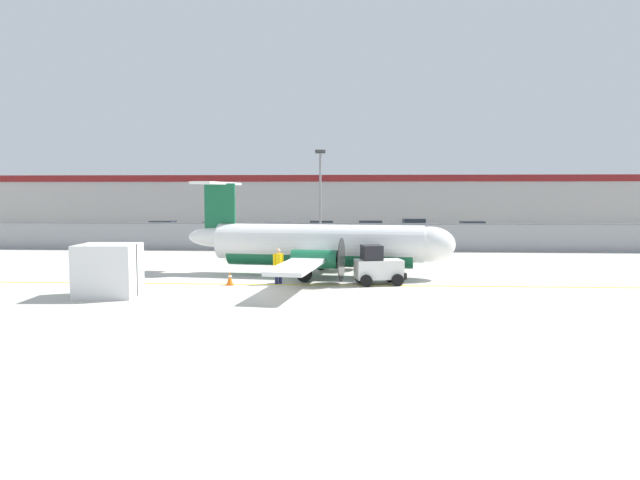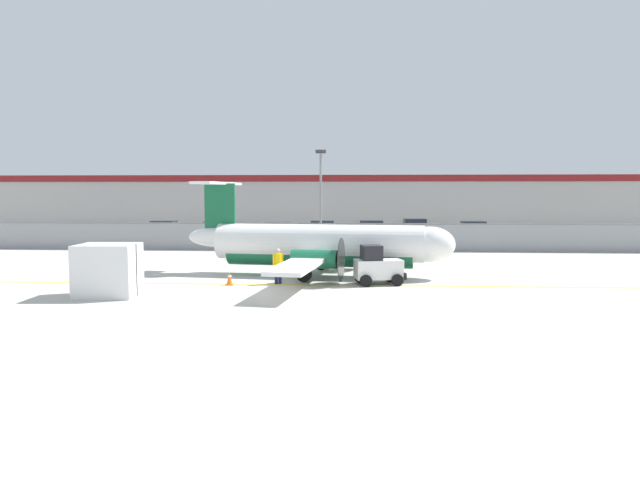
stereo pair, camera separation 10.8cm
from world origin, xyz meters
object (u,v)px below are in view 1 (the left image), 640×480
object	(u,v)px
parked_car_0	(162,229)
parked_car_1	(214,230)
ground_crew_worker	(278,264)
parked_car_6	(471,230)
baggage_tug	(378,267)
traffic_cone_near_left	(230,278)
parked_car_2	(275,231)
parked_car_3	(322,229)
apron_light_pole	(320,193)
parked_car_4	(369,229)
parked_car_5	(415,226)
traffic_cone_near_right	(357,264)
commuter_airplane	(324,245)
cargo_container	(108,270)

from	to	relation	value
parked_car_0	parked_car_1	world-z (taller)	same
ground_crew_worker	parked_car_6	world-z (taller)	same
baggage_tug	traffic_cone_near_left	world-z (taller)	baggage_tug
parked_car_0	parked_car_2	xyz separation A→B (m)	(11.20, -2.19, 0.00)
ground_crew_worker	parked_car_3	size ratio (longest dim) A/B	0.39
apron_light_pole	parked_car_4	bearing A→B (deg)	76.43
parked_car_5	apron_light_pole	distance (m)	22.31
baggage_tug	parked_car_3	distance (m)	27.80
parked_car_1	ground_crew_worker	bearing A→B (deg)	107.50
traffic_cone_near_right	parked_car_5	world-z (taller)	parked_car_5
traffic_cone_near_left	parked_car_4	xyz separation A→B (m)	(7.41, 28.64, 0.58)
traffic_cone_near_right	parked_car_3	bearing A→B (deg)	97.99
parked_car_6	parked_car_3	bearing A→B (deg)	1.41
commuter_airplane	baggage_tug	xyz separation A→B (m)	(2.70, -2.67, -0.75)
baggage_tug	parked_car_3	bearing A→B (deg)	86.32
commuter_airplane	traffic_cone_near_right	size ratio (longest dim) A/B	25.11
commuter_airplane	parked_car_6	distance (m)	27.78
parked_car_4	parked_car_1	bearing A→B (deg)	11.14
traffic_cone_near_left	parked_car_1	xyz separation A→B (m)	(-7.03, 25.69, 0.58)
baggage_tug	parked_car_4	xyz separation A→B (m)	(0.43, 28.07, 0.04)
commuter_airplane	parked_car_2	size ratio (longest dim) A/B	3.82
parked_car_4	parked_car_6	xyz separation A→B (m)	(9.54, -0.69, 0.00)
parked_car_3	parked_car_5	distance (m)	10.55
parked_car_2	apron_light_pole	distance (m)	13.27
parked_car_2	apron_light_pole	size ratio (longest dim) A/B	0.58
parked_car_6	parked_car_2	bearing A→B (deg)	12.26
parked_car_0	parked_car_5	xyz separation A→B (m)	(24.61, 6.15, 0.00)
ground_crew_worker	parked_car_5	bearing A→B (deg)	-48.73
parked_car_4	traffic_cone_near_left	bearing A→B (deg)	75.08
parked_car_0	parked_car_4	distance (m)	19.84
traffic_cone_near_left	parked_car_1	bearing A→B (deg)	105.29
parked_car_4	baggage_tug	bearing A→B (deg)	88.70
traffic_cone_near_left	parked_car_0	distance (m)	29.56
cargo_container	parked_car_6	distance (m)	37.79
parked_car_6	cargo_container	bearing A→B (deg)	57.40
parked_car_1	parked_car_2	world-z (taller)	same
parked_car_2	apron_light_pole	world-z (taller)	apron_light_pole
parked_car_2	parked_car_0	bearing A→B (deg)	-11.19
parked_car_2	traffic_cone_near_left	bearing A→B (deg)	92.59
cargo_container	parked_car_6	bearing A→B (deg)	52.35
parked_car_1	apron_light_pole	distance (m)	17.08
commuter_airplane	traffic_cone_near_left	size ratio (longest dim) A/B	25.11
traffic_cone_near_left	parked_car_4	world-z (taller)	parked_car_4
parked_car_1	parked_car_3	bearing A→B (deg)	-169.17
parked_car_2	parked_car_5	size ratio (longest dim) A/B	0.98
cargo_container	parked_car_4	world-z (taller)	cargo_container
parked_car_2	parked_car_4	xyz separation A→B (m)	(8.57, 3.99, 0.00)
parked_car_1	parked_car_5	bearing A→B (deg)	-161.92
traffic_cone_near_right	apron_light_pole	world-z (taller)	apron_light_pole
ground_crew_worker	traffic_cone_near_right	bearing A→B (deg)	-66.85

